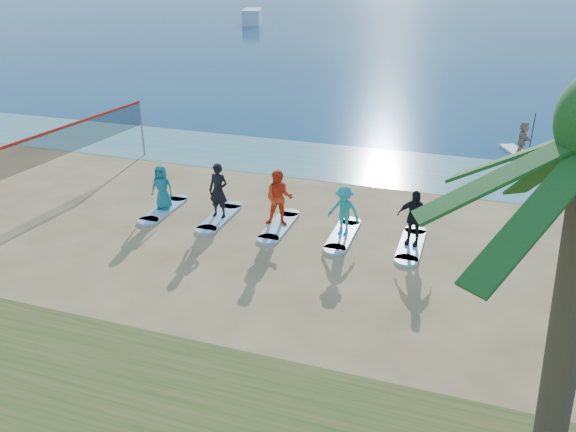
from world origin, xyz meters
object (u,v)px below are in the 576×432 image
(paddleboard, at_px, (520,155))
(surfboard_0, at_px, (164,209))
(surfboard_3, at_px, (343,235))
(student_0, at_px, (162,187))
(surfboard_4, at_px, (411,245))
(student_1, at_px, (218,191))
(surfboard_2, at_px, (279,226))
(boat_offshore_a, at_px, (252,24))
(student_2, at_px, (279,198))
(student_4, at_px, (414,218))
(paddleboarder, at_px, (523,138))
(surfboard_1, at_px, (220,217))
(student_3, at_px, (344,211))
(volleyball_net, at_px, (67,140))

(paddleboard, height_order, surfboard_0, paddleboard)
(surfboard_3, bearing_deg, student_0, 180.00)
(surfboard_4, bearing_deg, student_0, 180.00)
(student_1, relative_size, surfboard_2, 0.85)
(surfboard_2, bearing_deg, paddleboard, 53.75)
(student_0, distance_m, surfboard_3, 6.49)
(boat_offshore_a, height_order, student_0, student_0)
(student_0, height_order, student_2, student_2)
(student_0, height_order, student_4, student_4)
(paddleboarder, height_order, boat_offshore_a, paddleboarder)
(surfboard_4, bearing_deg, surfboard_3, 180.00)
(surfboard_1, xyz_separation_m, student_3, (4.29, 0.00, 0.85))
(boat_offshore_a, distance_m, surfboard_2, 70.05)
(student_2, bearing_deg, surfboard_2, 0.00)
(surfboard_3, height_order, student_4, student_4)
(boat_offshore_a, relative_size, student_0, 4.39)
(surfboard_3, bearing_deg, boat_offshore_a, 114.31)
(volleyball_net, relative_size, student_1, 4.86)
(student_1, relative_size, student_4, 1.07)
(student_2, height_order, student_3, student_2)
(surfboard_3, bearing_deg, student_4, 0.00)
(boat_offshore_a, height_order, student_1, student_1)
(student_1, height_order, surfboard_2, student_1)
(paddleboard, bearing_deg, student_4, -130.30)
(paddleboarder, distance_m, student_1, 14.56)
(boat_offshore_a, height_order, surfboard_3, boat_offshore_a)
(paddleboard, relative_size, surfboard_1, 1.36)
(paddleboard, xyz_separation_m, student_2, (-7.80, -10.63, 0.97))
(volleyball_net, distance_m, paddleboard, 19.28)
(student_0, relative_size, student_2, 0.84)
(surfboard_1, height_order, student_3, student_3)
(paddleboard, relative_size, student_2, 1.60)
(student_0, relative_size, student_3, 0.98)
(boat_offshore_a, bearing_deg, volleyball_net, -91.48)
(surfboard_0, height_order, surfboard_1, same)
(surfboard_0, xyz_separation_m, student_2, (4.29, 0.00, 0.98))
(paddleboarder, relative_size, surfboard_1, 0.66)
(surfboard_3, xyz_separation_m, student_3, (0.00, 0.00, 0.85))
(paddleboarder, relative_size, boat_offshore_a, 0.21)
(paddleboarder, bearing_deg, student_0, 122.91)
(boat_offshore_a, relative_size, student_1, 3.71)
(paddleboarder, distance_m, surfboard_1, 14.58)
(student_1, bearing_deg, student_4, 4.69)
(surfboard_3, bearing_deg, student_3, 0.00)
(paddleboarder, bearing_deg, surfboard_4, 153.34)
(paddleboarder, bearing_deg, student_2, 135.33)
(surfboard_1, xyz_separation_m, student_2, (2.15, 0.00, 0.98))
(surfboard_2, xyz_separation_m, surfboard_3, (2.15, 0.00, 0.00))
(boat_offshore_a, distance_m, surfboard_3, 70.91)
(paddleboard, bearing_deg, student_1, -155.14)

